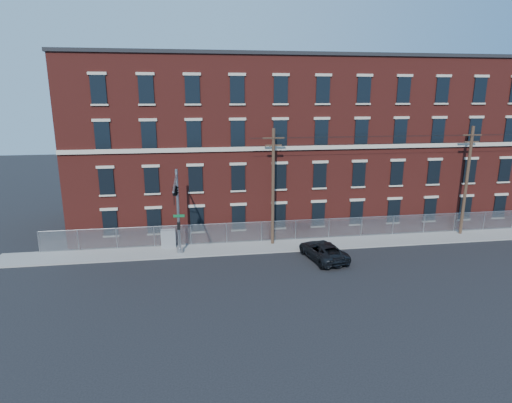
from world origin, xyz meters
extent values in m
plane|color=black|center=(0.00, 0.00, 0.00)|extent=(140.00, 140.00, 0.00)
cube|color=gray|center=(12.00, 5.00, 0.06)|extent=(65.00, 3.00, 0.12)
cube|color=maroon|center=(12.00, 14.00, 8.00)|extent=(55.00, 14.00, 16.00)
cube|color=black|center=(12.00, 14.00, 16.15)|extent=(55.30, 14.30, 0.30)
cube|color=#B9AE9A|center=(12.00, 6.92, 8.30)|extent=(55.00, 0.18, 0.35)
cube|color=black|center=(-11.83, 6.94, 2.20)|extent=(1.20, 0.10, 2.20)
cube|color=black|center=(-11.83, 6.94, 5.80)|extent=(1.20, 0.10, 2.20)
cube|color=black|center=(-11.83, 6.94, 9.60)|extent=(1.20, 0.10, 2.20)
cube|color=black|center=(-11.83, 6.94, 13.20)|extent=(1.20, 0.10, 2.20)
cube|color=black|center=(-8.17, 6.94, 2.20)|extent=(1.20, 0.10, 2.20)
cube|color=black|center=(-8.17, 6.94, 5.80)|extent=(1.20, 0.10, 2.20)
cube|color=black|center=(-8.17, 6.94, 9.60)|extent=(1.20, 0.10, 2.20)
cube|color=black|center=(-8.17, 6.94, 13.20)|extent=(1.20, 0.10, 2.20)
cube|color=black|center=(-4.50, 6.94, 2.20)|extent=(1.20, 0.10, 2.20)
cube|color=black|center=(-4.50, 6.94, 5.80)|extent=(1.20, 0.10, 2.20)
cube|color=black|center=(-4.50, 6.94, 9.60)|extent=(1.20, 0.10, 2.20)
cube|color=black|center=(-4.50, 6.94, 13.20)|extent=(1.20, 0.10, 2.20)
cube|color=black|center=(-0.83, 6.94, 2.20)|extent=(1.20, 0.10, 2.20)
cube|color=black|center=(-0.83, 6.94, 5.80)|extent=(1.20, 0.10, 2.20)
cube|color=black|center=(-0.83, 6.94, 9.60)|extent=(1.20, 0.10, 2.20)
cube|color=black|center=(-0.83, 6.94, 13.20)|extent=(1.20, 0.10, 2.20)
cube|color=black|center=(2.83, 6.94, 2.20)|extent=(1.20, 0.10, 2.20)
cube|color=black|center=(2.83, 6.94, 5.80)|extent=(1.20, 0.10, 2.20)
cube|color=black|center=(2.83, 6.94, 9.60)|extent=(1.20, 0.10, 2.20)
cube|color=black|center=(2.83, 6.94, 13.20)|extent=(1.20, 0.10, 2.20)
cube|color=black|center=(6.50, 6.94, 2.20)|extent=(1.20, 0.10, 2.20)
cube|color=black|center=(6.50, 6.94, 5.80)|extent=(1.20, 0.10, 2.20)
cube|color=black|center=(6.50, 6.94, 9.60)|extent=(1.20, 0.10, 2.20)
cube|color=black|center=(6.50, 6.94, 13.20)|extent=(1.20, 0.10, 2.20)
cube|color=black|center=(10.17, 6.94, 2.20)|extent=(1.20, 0.10, 2.20)
cube|color=black|center=(10.17, 6.94, 5.80)|extent=(1.20, 0.10, 2.20)
cube|color=black|center=(10.17, 6.94, 9.60)|extent=(1.20, 0.10, 2.20)
cube|color=black|center=(10.17, 6.94, 13.20)|extent=(1.20, 0.10, 2.20)
cube|color=black|center=(13.83, 6.94, 2.20)|extent=(1.20, 0.10, 2.20)
cube|color=black|center=(13.83, 6.94, 5.80)|extent=(1.20, 0.10, 2.20)
cube|color=black|center=(13.83, 6.94, 9.60)|extent=(1.20, 0.10, 2.20)
cube|color=black|center=(13.83, 6.94, 13.20)|extent=(1.20, 0.10, 2.20)
cube|color=black|center=(17.50, 6.94, 2.20)|extent=(1.20, 0.10, 2.20)
cube|color=black|center=(17.50, 6.94, 5.80)|extent=(1.20, 0.10, 2.20)
cube|color=black|center=(17.50, 6.94, 9.60)|extent=(1.20, 0.10, 2.20)
cube|color=black|center=(17.50, 6.94, 13.20)|extent=(1.20, 0.10, 2.20)
cube|color=black|center=(21.17, 6.94, 2.20)|extent=(1.20, 0.10, 2.20)
cube|color=black|center=(21.17, 6.94, 5.80)|extent=(1.20, 0.10, 2.20)
cube|color=black|center=(21.17, 6.94, 9.60)|extent=(1.20, 0.10, 2.20)
cube|color=black|center=(21.17, 6.94, 13.20)|extent=(1.20, 0.10, 2.20)
cube|color=black|center=(24.83, 6.94, 2.20)|extent=(1.20, 0.10, 2.20)
cube|color=black|center=(24.83, 6.94, 5.80)|extent=(1.20, 0.10, 2.20)
cube|color=black|center=(24.83, 6.94, 9.60)|extent=(1.20, 0.10, 2.20)
cube|color=#A5A8AD|center=(12.00, 6.30, 1.02)|extent=(59.00, 0.02, 1.80)
cylinder|color=#9EA0A5|center=(12.00, 6.30, 1.92)|extent=(59.00, 0.04, 0.04)
cylinder|color=#9EA0A5|center=(-17.50, 6.30, 1.02)|extent=(0.06, 0.06, 1.85)
cylinder|color=#9EA0A5|center=(-14.39, 6.30, 1.02)|extent=(0.06, 0.06, 1.85)
cylinder|color=#9EA0A5|center=(-11.29, 6.30, 1.02)|extent=(0.06, 0.06, 1.85)
cylinder|color=#9EA0A5|center=(-8.18, 6.30, 1.02)|extent=(0.06, 0.06, 1.85)
cylinder|color=#9EA0A5|center=(-5.08, 6.30, 1.02)|extent=(0.06, 0.06, 1.85)
cylinder|color=#9EA0A5|center=(-1.97, 6.30, 1.02)|extent=(0.06, 0.06, 1.85)
cylinder|color=#9EA0A5|center=(1.13, 6.30, 1.02)|extent=(0.06, 0.06, 1.85)
cylinder|color=#9EA0A5|center=(4.24, 6.30, 1.02)|extent=(0.06, 0.06, 1.85)
cylinder|color=#9EA0A5|center=(7.34, 6.30, 1.02)|extent=(0.06, 0.06, 1.85)
cylinder|color=#9EA0A5|center=(10.45, 6.30, 1.02)|extent=(0.06, 0.06, 1.85)
cylinder|color=#9EA0A5|center=(13.55, 6.30, 1.02)|extent=(0.06, 0.06, 1.85)
cylinder|color=#9EA0A5|center=(16.66, 6.30, 1.02)|extent=(0.06, 0.06, 1.85)
cylinder|color=#9EA0A5|center=(19.76, 6.30, 1.02)|extent=(0.06, 0.06, 1.85)
cylinder|color=#9EA0A5|center=(22.87, 6.30, 1.02)|extent=(0.06, 0.06, 1.85)
cylinder|color=#9EA0A5|center=(-6.00, 4.50, 3.62)|extent=(0.22, 0.22, 7.00)
cylinder|color=#9EA0A5|center=(-6.00, 4.50, 0.32)|extent=(0.50, 0.50, 0.40)
cylinder|color=#9EA0A5|center=(-6.00, 1.25, 6.72)|extent=(0.14, 6.50, 0.14)
cylinder|color=#9EA0A5|center=(-6.00, 3.30, 5.72)|extent=(0.08, 2.18, 1.56)
cube|color=#0C592D|center=(-5.95, 4.35, 3.32)|extent=(0.90, 0.03, 0.22)
cube|color=black|center=(-6.00, 4.25, 2.52)|extent=(0.25, 0.25, 0.60)
imported|color=black|center=(-6.00, -1.30, 6.17)|extent=(0.16, 0.20, 1.00)
imported|color=black|center=(-6.00, 1.50, 6.17)|extent=(0.53, 2.48, 1.00)
cylinder|color=#483224|center=(2.00, 5.60, 5.12)|extent=(0.28, 0.28, 10.00)
cube|color=#483224|center=(2.00, 5.60, 9.32)|extent=(1.80, 0.12, 0.12)
cube|color=#483224|center=(2.00, 5.60, 8.72)|extent=(1.40, 0.12, 0.12)
cylinder|color=#483224|center=(20.00, 5.60, 5.12)|extent=(0.28, 0.28, 10.00)
cube|color=#483224|center=(20.00, 5.60, 9.32)|extent=(1.80, 0.12, 0.12)
cube|color=#483224|center=(20.00, 5.60, 8.72)|extent=(1.40, 0.12, 0.12)
cylinder|color=black|center=(20.00, 5.30, 9.32)|extent=(40.00, 0.02, 0.02)
cylinder|color=black|center=(20.00, 5.90, 9.32)|extent=(40.00, 0.02, 0.02)
cylinder|color=black|center=(20.00, 5.60, 8.72)|extent=(40.00, 0.02, 0.02)
imported|color=black|center=(5.33, 1.63, 0.72)|extent=(3.30, 5.51, 1.43)
cube|color=slate|center=(-6.98, 6.00, 0.88)|extent=(1.24, 0.65, 1.53)
camera|label=1|loc=(-4.71, -28.91, 12.78)|focal=29.65mm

